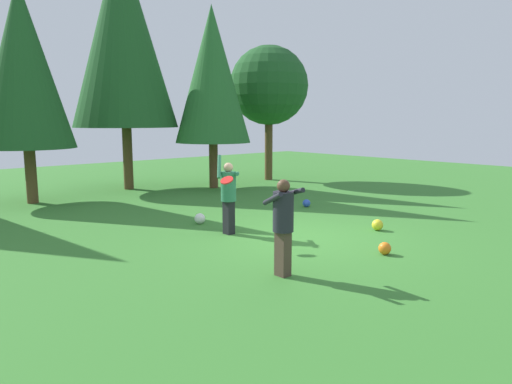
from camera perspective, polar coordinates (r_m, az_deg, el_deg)
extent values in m
plane|color=#387A2D|center=(10.29, 5.38, -5.54)|extent=(40.00, 40.00, 0.00)
cube|color=black|center=(10.50, -3.34, -3.12)|extent=(0.19, 0.22, 0.75)
cylinder|color=#2D7551|center=(10.38, -3.38, 0.68)|extent=(0.34, 0.34, 0.65)
sphere|color=tan|center=(10.33, -3.40, 3.00)|extent=(0.21, 0.21, 0.21)
cylinder|color=#2D7551|center=(10.34, -2.28, 2.24)|extent=(0.43, 0.48, 0.12)
cylinder|color=#2D7551|center=(10.34, -4.51, 3.10)|extent=(0.30, 0.34, 0.51)
cube|color=#4C382D|center=(7.73, 3.30, -7.51)|extent=(0.19, 0.22, 0.75)
cylinder|color=#23232D|center=(7.57, 3.34, -2.41)|extent=(0.34, 0.34, 0.65)
sphere|color=brown|center=(7.50, 3.37, 0.75)|extent=(0.21, 0.21, 0.21)
cylinder|color=#23232D|center=(7.43, 2.03, -0.83)|extent=(0.21, 0.54, 0.29)
cylinder|color=#23232D|center=(7.62, 4.65, -0.03)|extent=(0.21, 0.56, 0.22)
cylinder|color=red|center=(9.48, -3.58, 1.45)|extent=(0.32, 0.33, 0.15)
sphere|color=yellow|center=(11.22, 14.59, -3.90)|extent=(0.26, 0.26, 0.26)
sphere|color=white|center=(11.61, -6.86, -3.24)|extent=(0.27, 0.27, 0.27)
sphere|color=orange|center=(9.29, 15.43, -6.65)|extent=(0.24, 0.24, 0.24)
sphere|color=blue|center=(13.83, 6.18, -1.35)|extent=(0.23, 0.23, 0.23)
cylinder|color=brown|center=(17.62, -5.23, 5.54)|extent=(0.33, 0.33, 3.09)
cone|color=#28662D|center=(17.67, -5.36, 14.08)|extent=(2.78, 2.78, 4.95)
cylinder|color=brown|center=(15.81, -25.90, 4.28)|extent=(0.33, 0.33, 3.07)
cone|color=#1E5123|center=(15.86, -26.55, 13.72)|extent=(2.76, 2.76, 4.92)
cylinder|color=brown|center=(19.91, 1.55, 5.77)|extent=(0.33, 0.33, 2.97)
sphere|color=#1E5123|center=(19.93, 1.59, 12.86)|extent=(3.27, 3.27, 3.27)
cylinder|color=brown|center=(17.78, -15.48, 6.95)|extent=(0.35, 0.35, 4.13)
cone|color=#1E5123|center=(18.03, -15.96, 18.15)|extent=(3.71, 3.71, 6.60)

